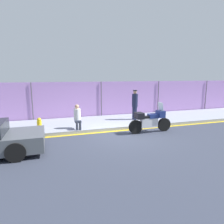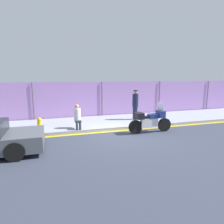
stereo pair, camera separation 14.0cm
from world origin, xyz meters
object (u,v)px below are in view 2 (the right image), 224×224
at_px(person_seated_on_curb, 77,115).
at_px(motorcycle, 150,121).
at_px(fire_hydrant, 40,123).
at_px(officer_standing, 135,105).

bearing_deg(person_seated_on_curb, motorcycle, -20.12).
height_order(person_seated_on_curb, fire_hydrant, person_seated_on_curb).
relative_size(person_seated_on_curb, fire_hydrant, 2.13).
bearing_deg(fire_hydrant, motorcycle, -18.33).
distance_m(person_seated_on_curb, fire_hydrant, 1.98).
bearing_deg(fire_hydrant, officer_standing, 5.97).
height_order(officer_standing, person_seated_on_curb, officer_standing).
relative_size(motorcycle, officer_standing, 1.28).
bearing_deg(officer_standing, person_seated_on_curb, -163.63).
xyz_separation_m(motorcycle, person_seated_on_curb, (-3.46, 1.27, 0.24)).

